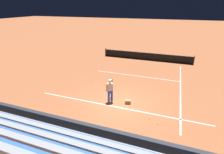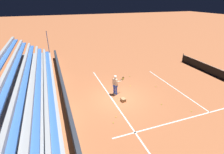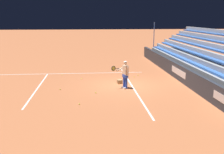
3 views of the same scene
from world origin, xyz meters
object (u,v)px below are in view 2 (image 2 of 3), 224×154
object	(u,v)px
tennis_ball_midcourt	(130,86)
tennis_ball_by_box	(156,87)
tennis_ball_near_player	(113,123)
tennis_ball_far_right	(161,104)
tennis_net	(220,74)
tennis_ball_toward_net	(116,117)
tennis_ball_far_left	(130,76)
ball_box_cardboard	(123,100)
tennis_player	(116,85)
tennis_ball_stray_back	(191,111)

from	to	relation	value
tennis_ball_midcourt	tennis_ball_by_box	xyz separation A→B (m)	(0.95, 2.16, 0.00)
tennis_ball_near_player	tennis_ball_by_box	bearing A→B (deg)	122.23
tennis_ball_far_right	tennis_net	bearing A→B (deg)	103.89
tennis_ball_toward_net	tennis_ball_far_left	size ratio (longest dim) A/B	1.00
tennis_ball_toward_net	tennis_ball_midcourt	world-z (taller)	same
tennis_net	ball_box_cardboard	bearing A→B (deg)	-86.83
tennis_ball_toward_net	tennis_ball_by_box	distance (m)	5.91
tennis_ball_far_left	tennis_net	bearing A→B (deg)	66.95
tennis_ball_toward_net	tennis_player	bearing A→B (deg)	159.55
tennis_ball_near_player	tennis_ball_far_left	bearing A→B (deg)	146.55
tennis_ball_stray_back	tennis_ball_midcourt	bearing A→B (deg)	-154.73
tennis_player	tennis_ball_midcourt	xyz separation A→B (m)	(-0.93, 1.84, -0.86)
tennis_net	tennis_ball_by_box	bearing A→B (deg)	-95.09
tennis_ball_near_player	tennis_ball_far_right	xyz separation A→B (m)	(-0.77, 4.26, 0.00)
ball_box_cardboard	tennis_ball_near_player	bearing A→B (deg)	-36.93
tennis_player	tennis_ball_by_box	size ratio (longest dim) A/B	25.98
tennis_ball_stray_back	tennis_net	distance (m)	7.74
ball_box_cardboard	tennis_net	distance (m)	10.97
tennis_player	tennis_ball_far_right	bearing A→B (deg)	45.27
ball_box_cardboard	tennis_ball_by_box	distance (m)	4.02
tennis_ball_far_left	tennis_ball_by_box	xyz separation A→B (m)	(2.94, 1.27, 0.00)
tennis_ball_stray_back	tennis_net	xyz separation A→B (m)	(-3.58, 6.84, 0.46)
ball_box_cardboard	tennis_ball_far_left	size ratio (longest dim) A/B	6.06
tennis_ball_toward_net	tennis_ball_far_left	bearing A→B (deg)	146.91
tennis_player	ball_box_cardboard	size ratio (longest dim) A/B	4.29
ball_box_cardboard	tennis_ball_by_box	world-z (taller)	ball_box_cardboard
tennis_ball_midcourt	tennis_ball_near_player	bearing A→B (deg)	-37.04
tennis_ball_far_left	tennis_net	world-z (taller)	tennis_net
tennis_ball_far_left	tennis_net	size ratio (longest dim) A/B	0.01
tennis_ball_toward_net	tennis_ball_midcourt	bearing A→B (deg)	143.00
tennis_ball_stray_back	tennis_ball_toward_net	xyz separation A→B (m)	(-1.25, -5.39, 0.00)
tennis_ball_midcourt	tennis_ball_far_right	bearing A→B (deg)	14.08
tennis_ball_near_player	tennis_net	bearing A→B (deg)	102.67
tennis_ball_toward_net	tennis_net	world-z (taller)	tennis_net
tennis_ball_stray_back	tennis_ball_by_box	distance (m)	4.22
tennis_ball_stray_back	tennis_ball_far_right	distance (m)	2.14
tennis_ball_toward_net	tennis_ball_near_player	xyz separation A→B (m)	(0.51, -0.39, 0.00)
tennis_ball_stray_back	tennis_ball_near_player	distance (m)	5.82
tennis_ball_far_left	tennis_net	distance (m)	9.13
ball_box_cardboard	tennis_ball_far_right	bearing A→B (deg)	60.44
tennis_ball_toward_net	ball_box_cardboard	bearing A→B (deg)	143.20
ball_box_cardboard	tennis_ball_stray_back	xyz separation A→B (m)	(2.97, 4.10, -0.10)
tennis_ball_by_box	tennis_ball_far_right	bearing A→B (deg)	-24.79
tennis_ball_by_box	tennis_net	bearing A→B (deg)	84.91
tennis_ball_stray_back	tennis_ball_midcourt	distance (m)	5.71
tennis_ball_far_left	tennis_ball_near_player	bearing A→B (deg)	-33.45
tennis_player	tennis_ball_by_box	xyz separation A→B (m)	(0.02, 4.00, -0.86)
tennis_ball_stray_back	tennis_ball_by_box	bearing A→B (deg)	-176.28
tennis_player	tennis_ball_far_left	xyz separation A→B (m)	(-2.91, 2.73, -0.86)
tennis_player	ball_box_cardboard	xyz separation A→B (m)	(1.26, 0.17, -0.76)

